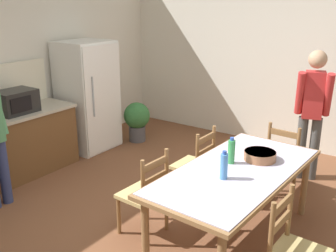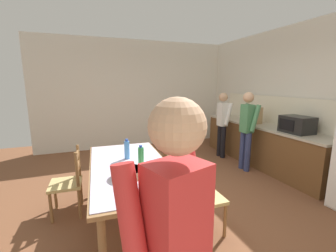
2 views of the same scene
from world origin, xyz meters
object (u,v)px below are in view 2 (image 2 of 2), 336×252
object	(u,v)px
paper_bag	(256,115)
bottle_off_centre	(141,157)
chair_side_far_right	(202,197)
chair_side_far_left	(176,169)
microwave	(297,125)
person_at_sink	(222,121)
bottle_near_centre	(127,150)
chair_side_near_left	(69,183)
dining_table	(130,171)
person_at_counter	(247,127)
serving_bowl	(128,172)

from	to	relation	value
paper_bag	bottle_off_centre	bearing A→B (deg)	-64.80
chair_side_far_right	chair_side_far_left	bearing A→B (deg)	-1.42
microwave	person_at_sink	bearing A→B (deg)	-162.27
microwave	bottle_near_centre	distance (m)	3.05
chair_side_far_right	chair_side_near_left	world-z (taller)	same
dining_table	person_at_counter	xyz separation A→B (m)	(-0.94, 2.54, 0.20)
bottle_near_centre	person_at_counter	xyz separation A→B (m)	(-0.69, 2.53, 0.00)
paper_bag	serving_bowl	world-z (taller)	paper_bag
person_at_sink	chair_side_near_left	bearing A→B (deg)	-158.15
chair_side_near_left	person_at_counter	bearing A→B (deg)	100.37
microwave	chair_side_far_right	bearing A→B (deg)	-72.20
microwave	person_at_sink	size ratio (longest dim) A/B	0.32
chair_side_near_left	person_at_sink	distance (m)	3.59
bottle_off_centre	chair_side_far_left	world-z (taller)	bottle_off_centre
paper_bag	microwave	bearing A→B (deg)	0.43
dining_table	chair_side_far_left	bearing A→B (deg)	117.80
chair_side_near_left	dining_table	bearing A→B (deg)	59.42
microwave	chair_side_far_left	xyz separation A→B (m)	(-0.16, -2.27, -0.59)
bottle_near_centre	chair_side_near_left	bearing A→B (deg)	-107.33
serving_bowl	chair_side_far_left	bearing A→B (deg)	131.06
person_at_counter	serving_bowl	bearing A→B (deg)	-153.93
paper_bag	bottle_off_centre	world-z (taller)	paper_bag
microwave	person_at_counter	distance (m)	0.87
microwave	bottle_off_centre	bearing A→B (deg)	-83.03
bottle_off_centre	person_at_counter	world-z (taller)	person_at_counter
serving_bowl	person_at_counter	bearing A→B (deg)	116.07
dining_table	chair_side_near_left	bearing A→B (deg)	-123.14
bottle_near_centre	person_at_sink	xyz separation A→B (m)	(-1.56, 2.55, -0.03)
microwave	serving_bowl	xyz separation A→B (m)	(0.60, -3.15, -0.21)
bottle_off_centre	chair_side_far_right	size ratio (longest dim) A/B	0.30
microwave	paper_bag	bearing A→B (deg)	-179.57
microwave	person_at_sink	world-z (taller)	person_at_sink
bottle_near_centre	bottle_off_centre	size ratio (longest dim) A/B	1.00
chair_side_far_left	chair_side_near_left	bearing A→B (deg)	90.08
chair_side_near_left	chair_side_far_right	bearing A→B (deg)	59.40
chair_side_near_left	person_at_counter	xyz separation A→B (m)	(-0.45, 3.29, 0.45)
person_at_counter	paper_bag	bearing A→B (deg)	33.53
microwave	bottle_near_centre	xyz separation A→B (m)	(0.00, -3.05, -0.14)
person_at_sink	person_at_counter	xyz separation A→B (m)	(0.88, -0.02, 0.03)
paper_bag	person_at_counter	distance (m)	0.64
bottle_off_centre	chair_side_near_left	distance (m)	1.14
dining_table	bottle_off_centre	distance (m)	0.25
chair_side_far_left	person_at_sink	distance (m)	2.30
bottle_off_centre	person_at_sink	size ratio (longest dim) A/B	0.18
chair_side_far_right	chair_side_near_left	size ratio (longest dim) A/B	1.00
bottle_off_centre	dining_table	bearing A→B (deg)	-132.80
chair_side_far_left	person_at_sink	world-z (taller)	person_at_sink
chair_side_far_left	bottle_near_centre	bearing A→B (deg)	104.74
bottle_near_centre	person_at_counter	world-z (taller)	person_at_counter
bottle_off_centre	person_at_counter	bearing A→B (deg)	113.28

